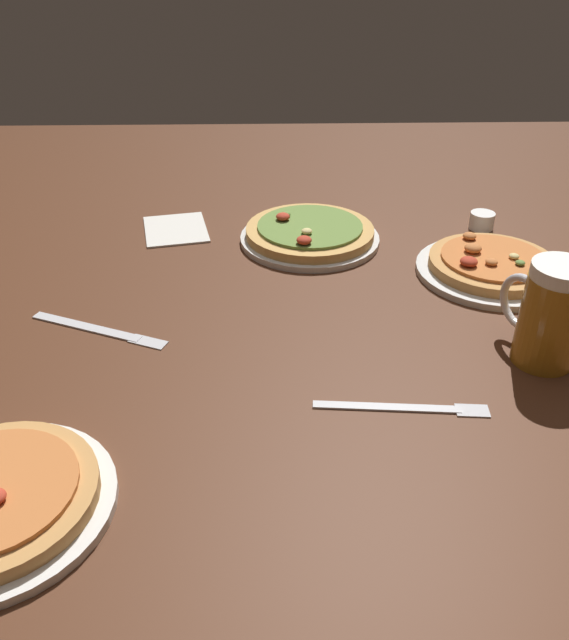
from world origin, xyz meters
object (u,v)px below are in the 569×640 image
(pizza_plate_far, at_px, (492,266))
(ramekin_sauce, at_px, (482,221))
(beer_mug_dark, at_px, (550,314))
(fork_left, at_px, (405,407))
(napkin_folded, at_px, (176,228))
(pizza_plate_side, at_px, (310,234))
(knife_right, at_px, (99,329))

(pizza_plate_far, relative_size, ramekin_sauce, 5.44)
(pizza_plate_far, relative_size, beer_mug_dark, 1.74)
(beer_mug_dark, xyz_separation_m, fork_left, (-0.22, -0.11, -0.08))
(beer_mug_dark, distance_m, napkin_folded, 0.77)
(pizza_plate_side, xyz_separation_m, ramekin_sauce, (0.37, 0.05, 0.00))
(pizza_plate_far, distance_m, pizza_plate_side, 0.36)
(pizza_plate_side, bearing_deg, fork_left, -79.46)
(beer_mug_dark, xyz_separation_m, knife_right, (-0.67, 0.09, -0.08))
(pizza_plate_far, height_order, pizza_plate_side, pizza_plate_far)
(pizza_plate_side, relative_size, beer_mug_dark, 1.78)
(napkin_folded, distance_m, fork_left, 0.70)
(beer_mug_dark, xyz_separation_m, napkin_folded, (-0.60, 0.48, -0.07))
(napkin_folded, relative_size, fork_left, 0.65)
(pizza_plate_far, distance_m, beer_mug_dark, 0.27)
(pizza_plate_far, height_order, fork_left, pizza_plate_far)
(pizza_plate_side, bearing_deg, knife_right, -137.69)
(ramekin_sauce, relative_size, napkin_folded, 0.33)
(pizza_plate_far, bearing_deg, napkin_folded, 160.88)
(pizza_plate_side, xyz_separation_m, fork_left, (0.10, -0.52, -0.01))
(beer_mug_dark, bearing_deg, ramekin_sauce, 84.15)
(pizza_plate_far, height_order, knife_right, pizza_plate_far)
(fork_left, bearing_deg, pizza_plate_side, 100.54)
(pizza_plate_side, distance_m, ramekin_sauce, 0.37)
(fork_left, height_order, knife_right, same)
(fork_left, bearing_deg, napkin_folded, 122.64)
(pizza_plate_far, xyz_separation_m, pizza_plate_side, (-0.33, 0.15, 0.00))
(ramekin_sauce, bearing_deg, fork_left, -114.84)
(ramekin_sauce, distance_m, fork_left, 0.64)
(beer_mug_dark, height_order, knife_right, beer_mug_dark)
(ramekin_sauce, bearing_deg, pizza_plate_far, -101.08)
(pizza_plate_far, bearing_deg, pizza_plate_side, 155.60)
(pizza_plate_far, relative_size, fork_left, 1.17)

